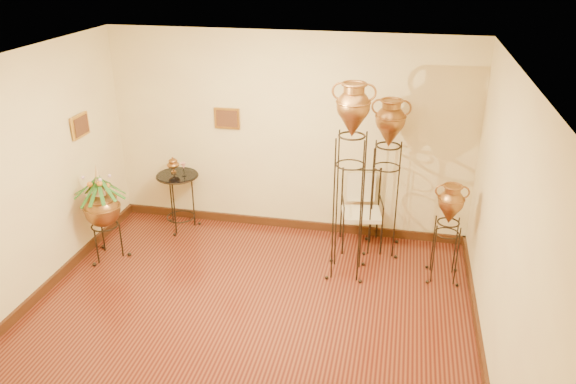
% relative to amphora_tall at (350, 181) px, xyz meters
% --- Properties ---
extents(ground, '(5.00, 5.00, 0.00)m').
position_rel_amphora_tall_xyz_m(ground, '(-0.96, -1.43, -1.25)').
color(ground, maroon).
rests_on(ground, ground).
extents(room_shell, '(5.02, 5.02, 2.81)m').
position_rel_amphora_tall_xyz_m(room_shell, '(-0.97, -1.42, 0.48)').
color(room_shell, '#F3E69C').
rests_on(room_shell, ground).
extents(amphora_tall, '(0.53, 0.53, 2.45)m').
position_rel_amphora_tall_xyz_m(amphora_tall, '(0.00, 0.00, 0.00)').
color(amphora_tall, black).
rests_on(amphora_tall, ground).
extents(amphora_mid, '(0.62, 0.62, 2.11)m').
position_rel_amphora_tall_xyz_m(amphora_mid, '(0.40, 0.68, -0.19)').
color(amphora_mid, black).
rests_on(amphora_mid, ground).
extents(amphora_short, '(0.39, 0.39, 1.27)m').
position_rel_amphora_tall_xyz_m(amphora_short, '(1.19, 0.14, -0.62)').
color(amphora_short, black).
rests_on(amphora_short, ground).
extents(planter_urn, '(0.95, 0.95, 1.34)m').
position_rel_amphora_tall_xyz_m(planter_urn, '(-3.11, -0.26, -0.50)').
color(planter_urn, black).
rests_on(planter_urn, ground).
extents(armchair, '(0.67, 0.64, 1.04)m').
position_rel_amphora_tall_xyz_m(armchair, '(0.11, 0.72, -0.73)').
color(armchair, black).
rests_on(armchair, ground).
extents(side_table, '(0.69, 0.69, 1.06)m').
position_rel_amphora_tall_xyz_m(side_table, '(-2.48, 0.72, -0.81)').
color(side_table, black).
rests_on(side_table, ground).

